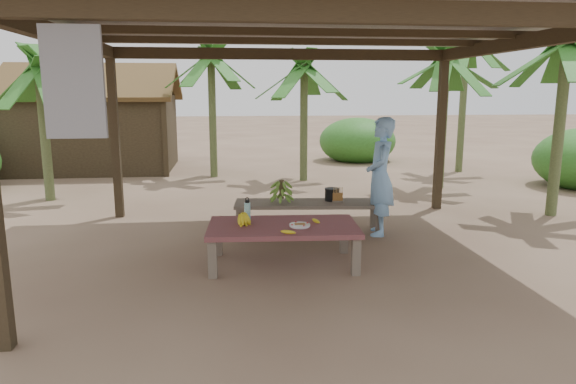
{
  "coord_description": "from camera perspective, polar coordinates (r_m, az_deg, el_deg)",
  "views": [
    {
      "loc": [
        -0.94,
        -6.45,
        2.08
      ],
      "look_at": [
        -0.18,
        0.06,
        0.8
      ],
      "focal_mm": 32.0,
      "sensor_mm": 36.0,
      "label": 1
    }
  ],
  "objects": [
    {
      "name": "banana_plant_n",
      "position": [
        12.14,
        1.8,
        12.74
      ],
      "size": [
        1.8,
        1.8,
        2.92
      ],
      "color": "#596638",
      "rests_on": "ground"
    },
    {
      "name": "green_banana_stalk",
      "position": [
        7.69,
        -0.73,
        0.17
      ],
      "size": [
        0.34,
        0.34,
        0.36
      ],
      "primitive_type": null,
      "rotation": [
        0.0,
        0.0,
        -0.1
      ],
      "color": "#598C2D",
      "rests_on": "bench"
    },
    {
      "name": "bench",
      "position": [
        7.75,
        2.26,
        -1.52
      ],
      "size": [
        2.25,
        0.81,
        0.45
      ],
      "rotation": [
        0.0,
        0.0,
        -0.1
      ],
      "color": "brown",
      "rests_on": "ground"
    },
    {
      "name": "banana_plant_ne",
      "position": [
        11.65,
        17.12,
        12.92
      ],
      "size": [
        1.8,
        1.8,
        3.05
      ],
      "color": "#596638",
      "rests_on": "ground"
    },
    {
      "name": "ground",
      "position": [
        6.84,
        1.59,
        -6.65
      ],
      "size": [
        80.0,
        80.0,
        0.0
      ],
      "primitive_type": "plane",
      "color": "brown",
      "rests_on": "ground"
    },
    {
      "name": "woman",
      "position": [
        7.61,
        10.21,
        1.69
      ],
      "size": [
        0.54,
        0.71,
        1.73
      ],
      "primitive_type": "imported",
      "rotation": [
        0.0,
        0.0,
        -1.79
      ],
      "color": "#76A9E0",
      "rests_on": "ground"
    },
    {
      "name": "skewer_rack",
      "position": [
        7.7,
        5.55,
        -0.31
      ],
      "size": [
        0.19,
        0.1,
        0.24
      ],
      "primitive_type": null,
      "rotation": [
        0.0,
        0.0,
        -0.1
      ],
      "color": "#A57F47",
      "rests_on": "bench"
    },
    {
      "name": "plate",
      "position": [
        6.13,
        1.31,
        -3.72
      ],
      "size": [
        0.25,
        0.25,
        0.04
      ],
      "color": "white",
      "rests_on": "work_table"
    },
    {
      "name": "loose_banana_side",
      "position": [
        6.32,
        3.12,
        -3.22
      ],
      "size": [
        0.1,
        0.14,
        0.04
      ],
      "primitive_type": "ellipsoid",
      "rotation": [
        0.0,
        0.0,
        0.49
      ],
      "color": "yellow",
      "rests_on": "work_table"
    },
    {
      "name": "ripe_banana_bunch",
      "position": [
        6.24,
        -5.37,
        -2.9
      ],
      "size": [
        0.32,
        0.29,
        0.16
      ],
      "primitive_type": null,
      "rotation": [
        0.0,
        0.0,
        -0.32
      ],
      "color": "yellow",
      "rests_on": "work_table"
    },
    {
      "name": "loose_banana_front",
      "position": [
        5.82,
        0.02,
        -4.47
      ],
      "size": [
        0.18,
        0.05,
        0.04
      ],
      "primitive_type": "ellipsoid",
      "rotation": [
        0.0,
        0.0,
        1.51
      ],
      "color": "yellow",
      "rests_on": "work_table"
    },
    {
      "name": "pavilion",
      "position": [
        6.54,
        1.62,
        17.18
      ],
      "size": [
        6.6,
        5.6,
        2.95
      ],
      "color": "black",
      "rests_on": "ground"
    },
    {
      "name": "banana_plant_nw",
      "position": [
        12.82,
        -8.54,
        13.72
      ],
      "size": [
        1.8,
        1.8,
        3.2
      ],
      "color": "#596638",
      "rests_on": "ground"
    },
    {
      "name": "banana_plant_w",
      "position": [
        10.88,
        -25.85,
        10.99
      ],
      "size": [
        1.8,
        1.8,
        2.75
      ],
      "color": "#596638",
      "rests_on": "ground"
    },
    {
      "name": "banana_plant_far",
      "position": [
        14.31,
        19.2,
        14.76
      ],
      "size": [
        1.8,
        1.8,
        3.66
      ],
      "color": "#596638",
      "rests_on": "ground"
    },
    {
      "name": "water_flask",
      "position": [
        6.45,
        -4.53,
        -2.05
      ],
      "size": [
        0.08,
        0.08,
        0.29
      ],
      "color": "#3AB4B7",
      "rests_on": "work_table"
    },
    {
      "name": "banana_plant_e",
      "position": [
        9.72,
        28.53,
        13.05
      ],
      "size": [
        1.8,
        1.8,
        3.13
      ],
      "color": "#596638",
      "rests_on": "ground"
    },
    {
      "name": "work_table",
      "position": [
        6.23,
        -0.56,
        -4.25
      ],
      "size": [
        1.85,
        1.1,
        0.5
      ],
      "rotation": [
        0.0,
        0.0,
        -0.06
      ],
      "color": "brown",
      "rests_on": "ground"
    },
    {
      "name": "cooking_pot",
      "position": [
        7.84,
        4.92,
        -0.3
      ],
      "size": [
        0.22,
        0.22,
        0.18
      ],
      "primitive_type": "cylinder",
      "color": "black",
      "rests_on": "bench"
    },
    {
      "name": "hut",
      "position": [
        14.92,
        -20.55,
        6.59
      ],
      "size": [
        4.4,
        3.43,
        2.85
      ],
      "color": "black",
      "rests_on": "ground"
    }
  ]
}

